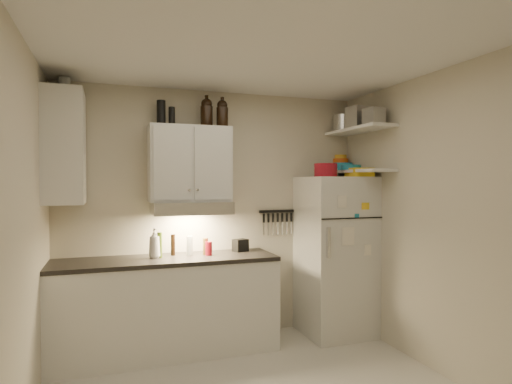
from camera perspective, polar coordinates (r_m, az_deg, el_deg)
name	(u,v)px	position (r m, az deg, el deg)	size (l,w,h in m)	color
ceiling	(264,48)	(3.26, 1.09, 18.59)	(3.20, 3.00, 0.02)	silver
back_wall	(215,214)	(4.57, -5.48, -3.00)	(3.20, 0.02, 2.60)	beige
left_wall	(15,239)	(2.99, -29.44, -5.42)	(0.02, 3.00, 2.60)	beige
right_wall	(441,222)	(3.98, 23.43, -3.73)	(0.02, 3.00, 2.60)	beige
base_cabinet	(167,308)	(4.32, -11.80, -14.87)	(2.10, 0.60, 0.88)	silver
countertop	(167,260)	(4.22, -11.82, -8.85)	(2.10, 0.62, 0.04)	black
upper_cabinet	(190,164)	(4.33, -8.82, 3.71)	(0.80, 0.33, 0.75)	silver
side_cabinet	(65,147)	(4.15, -24.17, 5.45)	(0.33, 0.55, 1.00)	silver
range_hood	(191,208)	(4.27, -8.64, -2.10)	(0.76, 0.46, 0.12)	silver
fridge	(335,255)	(4.76, 10.51, -8.30)	(0.70, 0.68, 1.70)	silver
shelf_hi	(359,130)	(4.72, 13.53, 8.06)	(0.30, 0.95, 0.03)	silver
shelf_lo	(358,171)	(4.69, 13.50, 2.71)	(0.30, 0.95, 0.03)	silver
knife_strip	(277,211)	(4.76, 2.81, -2.58)	(0.42, 0.02, 0.03)	black
dutch_oven	(326,170)	(4.55, 9.28, 2.89)	(0.24, 0.24, 0.14)	maroon
book_stack	(359,172)	(4.62, 13.60, 2.55)	(0.22, 0.27, 0.09)	yellow
spice_jar	(335,173)	(4.69, 10.51, 2.55)	(0.05, 0.05, 0.09)	silver
stock_pot	(344,123)	(4.98, 11.70, 8.94)	(0.26, 0.26, 0.18)	silver
tin_a	(359,117)	(4.64, 13.51, 9.68)	(0.21, 0.19, 0.21)	#AAAAAD
tin_b	(374,116)	(4.47, 15.43, 9.68)	(0.16, 0.16, 0.16)	#AAAAAD
bowl_teal	(343,167)	(5.00, 11.49, 3.31)	(0.22, 0.22, 0.09)	teal
bowl_orange	(341,161)	(5.08, 11.22, 4.08)	(0.18, 0.18, 0.05)	#D44D14
bowl_yellow	(341,157)	(5.09, 11.22, 4.63)	(0.14, 0.14, 0.04)	gold
plates	(351,167)	(4.70, 12.56, 3.22)	(0.22, 0.22, 0.05)	teal
growler_a	(207,112)	(4.38, -6.60, 10.53)	(0.12, 0.12, 0.29)	black
growler_b	(222,113)	(4.38, -4.52, 10.45)	(0.12, 0.12, 0.28)	black
thermos_a	(172,117)	(4.37, -11.16, 9.85)	(0.06, 0.06, 0.19)	black
thermos_b	(161,113)	(4.38, -12.53, 10.23)	(0.09, 0.09, 0.25)	black
side_jar	(64,85)	(4.35, -24.18, 12.84)	(0.11, 0.11, 0.14)	silver
soap_bottle	(155,241)	(4.20, -13.38, -6.43)	(0.12, 0.12, 0.32)	silver
pepper_mill	(205,246)	(4.31, -6.76, -7.22)	(0.05, 0.05, 0.17)	brown
oil_bottle	(160,245)	(4.21, -12.72, -6.91)	(0.05, 0.05, 0.25)	#4D691A
vinegar_bottle	(173,245)	(4.33, -11.01, -6.92)	(0.04, 0.04, 0.21)	black
clear_bottle	(190,246)	(4.32, -8.84, -7.07)	(0.06, 0.06, 0.19)	silver
red_jar	(209,248)	(4.28, -6.32, -7.50)	(0.07, 0.07, 0.14)	maroon
caddy	(240,245)	(4.51, -2.10, -7.11)	(0.15, 0.11, 0.13)	black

